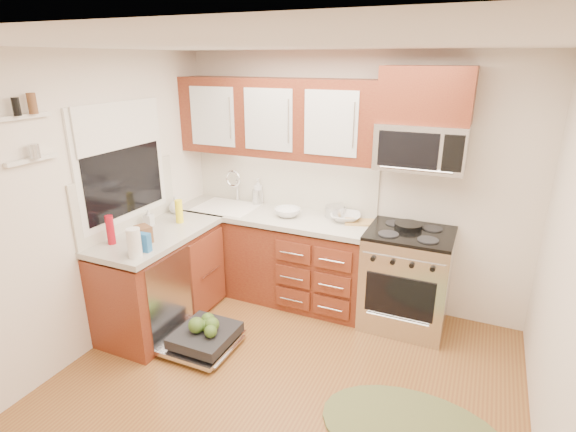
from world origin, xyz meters
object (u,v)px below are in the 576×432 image
at_px(range, 406,279).
at_px(dishwasher, 202,338).
at_px(sink, 227,218).
at_px(microwave, 421,147).
at_px(bowl_b, 287,212).
at_px(skillet, 408,226).
at_px(stock_pot, 334,211).
at_px(cutting_board, 360,222).
at_px(rug, 413,432).
at_px(paper_towel_roll, 134,243).
at_px(cup, 340,212).
at_px(bowl_a, 345,217).
at_px(upper_cabinets, 276,118).

height_order(range, dishwasher, range).
distance_m(range, sink, 1.96).
relative_size(microwave, bowl_b, 2.94).
height_order(skillet, stock_pot, stock_pot).
height_order(range, cutting_board, range).
distance_m(stock_pot, bowl_b, 0.47).
distance_m(dishwasher, stock_pot, 1.74).
bearing_deg(cutting_board, microwave, 2.85).
xyz_separation_m(stock_pot, cutting_board, (0.28, -0.07, -0.05)).
height_order(rug, bowl_b, bowl_b).
xyz_separation_m(skillet, paper_towel_roll, (-1.89, -1.47, 0.07)).
distance_m(sink, cup, 1.23).
bearing_deg(sink, bowl_a, 5.23).
distance_m(rug, cup, 2.12).
bearing_deg(bowl_b, stock_pot, 21.72).
bearing_deg(cutting_board, bowl_b, -172.18).
relative_size(skillet, bowl_a, 0.85).
bearing_deg(dishwasher, upper_cabinets, 83.96).
relative_size(range, rug, 0.74).
xyz_separation_m(cutting_board, bowl_a, (-0.15, 0.01, 0.03)).
bearing_deg(cup, bowl_b, -155.77).
distance_m(range, bowl_a, 0.82).
relative_size(range, bowl_b, 3.67).
xyz_separation_m(skillet, bowl_b, (-1.18, -0.08, -0.01)).
height_order(sink, cutting_board, cutting_board).
relative_size(range, microwave, 1.25).
bearing_deg(sink, microwave, 3.85).
height_order(range, sink, range).
relative_size(stock_pot, paper_towel_roll, 0.79).
bearing_deg(bowl_b, dishwasher, -105.94).
bearing_deg(cup, dishwasher, -120.87).
distance_m(paper_towel_roll, cup, 2.00).
distance_m(upper_cabinets, bowl_a, 1.19).
bearing_deg(paper_towel_roll, upper_cabinets, 71.13).
height_order(sink, stock_pot, stock_pot).
height_order(bowl_a, bowl_b, bowl_b).
bearing_deg(sink, stock_pot, 8.92).
distance_m(skillet, bowl_a, 0.61).
bearing_deg(microwave, bowl_b, -174.21).
relative_size(skillet, bowl_b, 0.97).
bearing_deg(paper_towel_roll, skillet, 37.85).
xyz_separation_m(sink, paper_towel_roll, (0.00, -1.38, 0.24)).
xyz_separation_m(sink, cup, (1.19, 0.22, 0.17)).
relative_size(dishwasher, rug, 0.55).
relative_size(stock_pot, cutting_board, 0.67).
xyz_separation_m(range, cutting_board, (-0.50, 0.10, 0.46)).
xyz_separation_m(microwave, rug, (0.32, -1.47, -1.69)).
xyz_separation_m(microwave, skillet, (-0.04, -0.04, -0.73)).
relative_size(paper_towel_roll, cup, 2.00).
bearing_deg(cup, microwave, -7.17).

